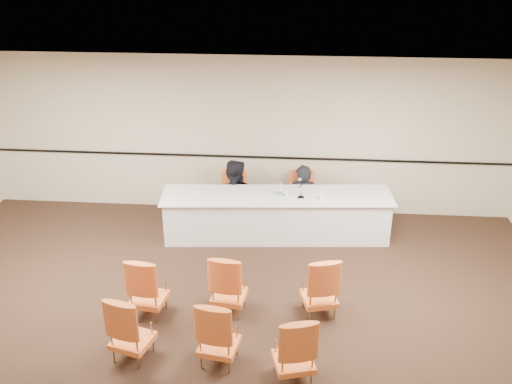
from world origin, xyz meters
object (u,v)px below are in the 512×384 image
panel_table (276,216)px  panelist_second_chair (234,198)px  microphone (301,190)px  aud_chair_front_mid (229,283)px  panelist_main_chair (302,198)px  aud_chair_front_right (320,285)px  drinking_glass (286,193)px  coffee_cup (321,196)px  aud_chair_back_mid (219,331)px  panelist_main (302,205)px  water_bottle (280,190)px  aud_chair_front_left (148,285)px  panelist_second (234,203)px  aud_chair_back_left (131,326)px  aud_chair_back_right (294,347)px

panel_table → panelist_second_chair: 0.98m
microphone → aud_chair_front_mid: 2.46m
panelist_main_chair → aud_chair_front_right: same height
panel_table → drinking_glass: drinking_glass is taller
coffee_cup → aud_chair_back_mid: 3.51m
panelist_main → water_bottle: size_ratio=6.76×
drinking_glass → aud_chair_front_left: bearing=-127.4°
panelist_second → aud_chair_back_left: bearing=79.4°
drinking_glass → aud_chair_front_mid: bearing=-107.9°
panel_table → aud_chair_front_mid: aud_chair_front_mid is taller
aud_chair_front_left → aud_chair_back_right: same height
panelist_second_chair → coffee_cup: (1.59, -0.64, 0.39)m
panelist_second → drinking_glass: panelist_second is taller
panelist_main_chair → aud_chair_front_left: 3.73m
aud_chair_front_right → panelist_second: bearing=103.8°
panelist_second_chair → coffee_cup: 1.76m
panel_table → aud_chair_back_left: (-1.66, -3.35, 0.07)m
aud_chair_front_mid → aud_chair_front_right: bearing=9.7°
aud_chair_front_right → aud_chair_back_left: same height
panelist_main_chair → aud_chair_back_mid: 4.10m
aud_chair_front_mid → aud_chair_front_right: same height
aud_chair_back_right → panelist_main: bearing=73.8°
panel_table → coffee_cup: bearing=-13.4°
aud_chair_back_mid → panel_table: bearing=89.8°
panelist_main → aud_chair_back_right: (-0.06, -4.19, 0.14)m
panel_table → panelist_main_chair: panelist_main_chair is taller
panelist_second → aud_chair_back_left: size_ratio=1.81×
aud_chair_front_left → aud_chair_front_right: same height
coffee_cup → aud_chair_back_mid: (-1.32, -3.23, -0.39)m
panelist_main → panelist_second_chair: 1.27m
aud_chair_back_mid → aud_chair_back_right: bearing=-3.9°
panel_table → panelist_main_chair: size_ratio=4.22×
panel_table → aud_chair_back_mid: (-0.55, -3.35, 0.07)m
panelist_second_chair → panelist_second: bearing=175.4°
panelist_main → microphone: (-0.02, -0.70, 0.62)m
panelist_second → microphone: bearing=156.0°
panelist_second_chair → aud_chair_back_left: (-0.83, -3.87, 0.00)m
panelist_second → aud_chair_front_mid: (0.26, -2.80, 0.11)m
aud_chair_front_left → aud_chair_back_mid: bearing=-31.2°
panelist_second → aud_chair_back_mid: bearing=95.5°
aud_chair_front_mid → aud_chair_back_left: size_ratio=1.00×
water_bottle → aud_chair_front_right: water_bottle is taller
microphone → water_bottle: size_ratio=1.29×
panel_table → water_bottle: bearing=-24.7°
panelist_main_chair → panel_table: bearing=-129.8°
panel_table → aud_chair_back_right: (0.38, -3.57, 0.07)m
panelist_main_chair → aud_chair_back_right: bearing=-95.5°
drinking_glass → aud_chair_back_right: (0.21, -3.54, -0.38)m
microphone → aud_chair_back_right: microphone is taller
aud_chair_back_right → panelist_second: bearing=91.0°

